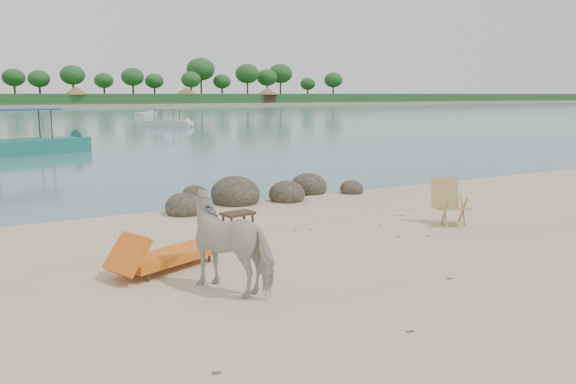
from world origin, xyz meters
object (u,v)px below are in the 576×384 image
side_table (238,226)px  lounge_chair (169,252)px  cow (234,243)px  boat_near (17,117)px  boulders (257,194)px  deck_chair (454,203)px

side_table → lounge_chair: bearing=-153.8°
cow → boat_near: size_ratio=0.23×
boulders → lounge_chair: size_ratio=3.01×
lounge_chair → boat_near: bearing=69.5°
side_table → lounge_chair: size_ratio=0.31×
side_table → lounge_chair: lounge_chair is taller
deck_chair → lounge_chair: bearing=-151.7°
deck_chair → side_table: bearing=-168.0°
lounge_chair → deck_chair: (6.65, -0.02, 0.22)m
deck_chair → boat_near: boat_near is taller
boulders → side_table: bearing=-121.4°
side_table → deck_chair: bearing=-25.9°
boat_near → side_table: bearing=-100.0°
boulders → deck_chair: size_ratio=5.89×
deck_chair → cow: bearing=-138.5°
cow → side_table: bearing=-142.8°
lounge_chair → side_table: bearing=13.2°
cow → deck_chair: 6.21m
boulders → lounge_chair: bearing=-129.7°
boulders → lounge_chair: boulders is taller
lounge_chair → cow: bearing=-89.7°
cow → boat_near: bearing=-114.3°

